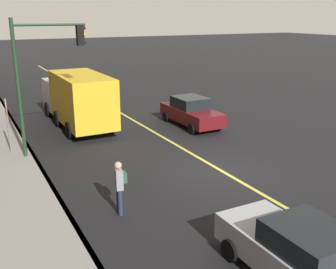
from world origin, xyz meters
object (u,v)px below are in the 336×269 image
car_silver (301,254)px  street_sign_post (8,122)px  truck_yellow (78,98)px  pedestrian_with_backpack (119,183)px  car_maroon (191,112)px  traffic_light_mast (43,65)px

car_silver → street_sign_post: 13.75m
truck_yellow → pedestrian_with_backpack: truck_yellow is taller
street_sign_post → pedestrian_with_backpack: bearing=-162.5°
pedestrian_with_backpack → truck_yellow: bearing=-9.1°
car_silver → street_sign_post: (12.84, 4.86, 0.76)m
car_silver → pedestrian_with_backpack: (5.25, 2.47, 0.25)m
car_maroon → street_sign_post: street_sign_post is taller
car_maroon → traffic_light_mast: traffic_light_mast is taller
car_silver → street_sign_post: street_sign_post is taller
car_silver → truck_yellow: size_ratio=0.56×
car_maroon → street_sign_post: 9.95m
pedestrian_with_backpack → street_sign_post: street_sign_post is taller
car_maroon → car_silver: bearing=159.2°
truck_yellow → street_sign_post: 5.39m
truck_yellow → car_silver: bearing=-177.5°
street_sign_post → car_silver: bearing=-159.3°
truck_yellow → pedestrian_with_backpack: bearing=170.9°
car_maroon → street_sign_post: size_ratio=1.71×
street_sign_post → car_maroon: bearing=-87.4°
car_maroon → truck_yellow: (2.98, 5.75, 0.83)m
traffic_light_mast → street_sign_post: traffic_light_mast is taller
car_silver → truck_yellow: 16.31m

